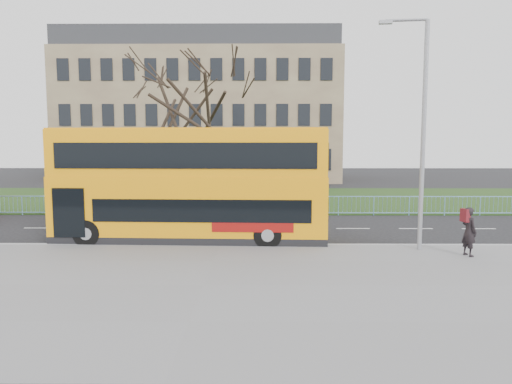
% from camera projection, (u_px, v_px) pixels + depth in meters
% --- Properties ---
extents(ground, '(120.00, 120.00, 0.00)m').
position_uv_depth(ground, '(223.00, 239.00, 19.32)').
color(ground, black).
rests_on(ground, ground).
extents(pavement, '(80.00, 10.50, 0.12)m').
position_uv_depth(pavement, '(204.00, 287.00, 12.60)').
color(pavement, slate).
rests_on(pavement, ground).
extents(kerb, '(80.00, 0.20, 0.14)m').
position_uv_depth(kerb, '(220.00, 245.00, 17.78)').
color(kerb, '#99999C').
rests_on(kerb, ground).
extents(grass_verge, '(80.00, 15.40, 0.08)m').
position_uv_depth(grass_verge, '(239.00, 199.00, 33.54)').
color(grass_verge, '#203C15').
rests_on(grass_verge, ground).
extents(guard_railing, '(40.00, 0.12, 1.10)m').
position_uv_depth(guard_railing, '(233.00, 206.00, 25.83)').
color(guard_railing, '#74AACF').
rests_on(guard_railing, ground).
extents(bare_tree, '(7.75, 7.75, 11.07)m').
position_uv_depth(bare_tree, '(188.00, 119.00, 28.72)').
color(bare_tree, black).
rests_on(bare_tree, grass_verge).
extents(civic_building, '(30.00, 15.00, 14.00)m').
position_uv_depth(civic_building, '(204.00, 119.00, 53.46)').
color(civic_building, '#78624C').
rests_on(civic_building, ground).
extents(yellow_bus, '(11.00, 3.02, 4.57)m').
position_uv_depth(yellow_bus, '(191.00, 182.00, 18.57)').
color(yellow_bus, '#FF9F0A').
rests_on(yellow_bus, ground).
extents(pedestrian, '(0.57, 0.72, 1.71)m').
position_uv_depth(pedestrian, '(469.00, 232.00, 15.83)').
color(pedestrian, black).
rests_on(pedestrian, pavement).
extents(street_lamp, '(1.76, 0.35, 8.31)m').
position_uv_depth(street_lamp, '(421.00, 125.00, 16.43)').
color(street_lamp, '#95969D').
rests_on(street_lamp, pavement).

